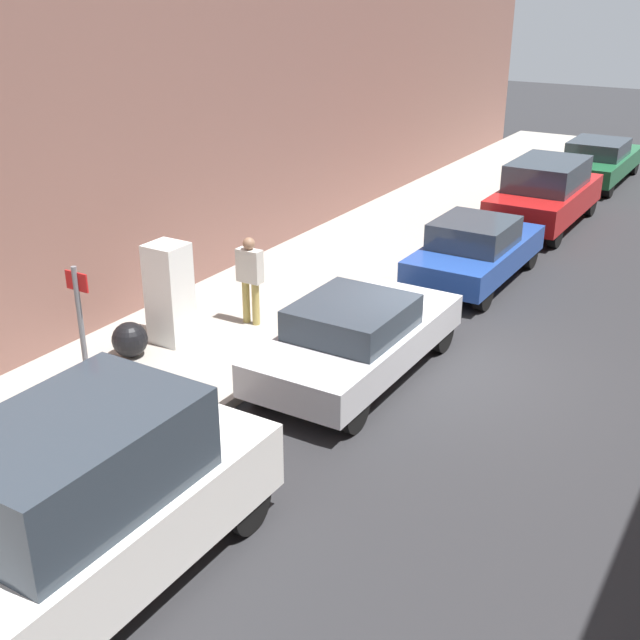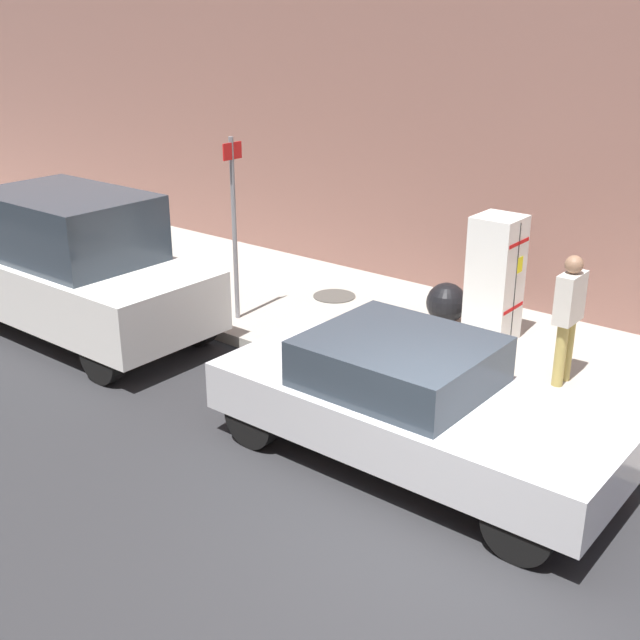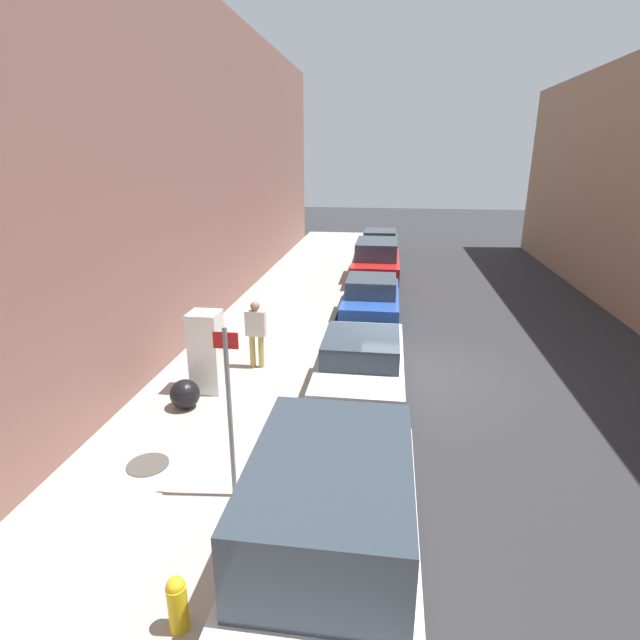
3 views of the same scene
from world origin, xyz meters
name	(u,v)px [view 1 (image 1 of 3)]	position (x,y,z in m)	size (l,w,h in m)	color
ground_plane	(445,368)	(0.00, 0.00, 0.00)	(80.00, 80.00, 0.00)	#28282B
sidewalk_slab	(250,315)	(-4.13, 0.00, 0.08)	(3.73, 44.00, 0.17)	#9E998E
building_facade_near	(112,56)	(-7.15, 0.00, 4.78)	(2.32, 39.60, 9.57)	#7F564C
discarded_refrigerator	(170,293)	(-4.49, -1.82, 1.07)	(0.65, 0.63, 1.81)	white
manhole_cover	(45,407)	(-4.54, -4.70, 0.18)	(0.70, 0.70, 0.02)	#47443F
street_sign_post	(85,356)	(-2.84, -5.26, 1.70)	(0.36, 0.07, 2.75)	slate
trash_bag	(130,340)	(-4.69, -2.68, 0.47)	(0.61, 0.61, 0.61)	black
pedestrian_walking_far	(250,274)	(-3.75, -0.45, 1.14)	(0.48, 0.22, 1.68)	#A8934C
parked_van_white	(82,509)	(-1.16, -7.00, 1.07)	(1.93, 4.65, 2.15)	silver
parked_sedan_silver	(357,337)	(-1.16, -1.05, 0.72)	(1.86, 4.40, 1.39)	silver
parked_hatchback_blue	(475,250)	(-1.16, 4.24, 0.73)	(1.76, 4.11, 1.43)	#23479E
parked_suv_red	(545,192)	(-1.16, 9.25, 0.91)	(1.89, 4.57, 1.76)	red
parked_sedan_green	(598,160)	(-1.16, 14.99, 0.72)	(1.84, 4.78, 1.39)	#1E6038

